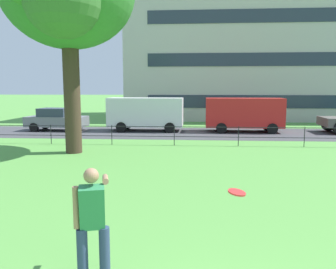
{
  "coord_description": "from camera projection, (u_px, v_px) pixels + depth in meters",
  "views": [
    {
      "loc": [
        -0.67,
        -2.48,
        2.87
      ],
      "look_at": [
        -1.47,
        8.38,
        1.4
      ],
      "focal_mm": 36.41,
      "sensor_mm": 36.0,
      "label": 1
    }
  ],
  "objects": [
    {
      "name": "apartment_building_background",
      "position": [
        268.0,
        44.0,
        33.85
      ],
      "size": [
        27.19,
        12.16,
        14.45
      ],
      "color": "#B7B2AD",
      "rests_on": "ground"
    },
    {
      "name": "street_strip",
      "position": [
        203.0,
        133.0,
        21.99
      ],
      "size": [
        80.0,
        6.06,
        0.01
      ],
      "primitive_type": "cube",
      "color": "#424247",
      "rests_on": "ground"
    },
    {
      "name": "frisbee",
      "position": [
        237.0,
        192.0,
        5.1
      ],
      "size": [
        0.36,
        0.36,
        0.07
      ],
      "color": "red"
    },
    {
      "name": "car_grey_left",
      "position": [
        56.0,
        119.0,
        23.25
      ],
      "size": [
        4.06,
        1.93,
        1.54
      ],
      "color": "slate",
      "rests_on": "ground"
    },
    {
      "name": "panel_van_right",
      "position": [
        146.0,
        112.0,
        23.04
      ],
      "size": [
        5.03,
        2.15,
        2.24
      ],
      "color": "white",
      "rests_on": "ground"
    },
    {
      "name": "park_fence",
      "position": [
        206.0,
        133.0,
        17.12
      ],
      "size": [
        29.01,
        0.04,
        1.0
      ],
      "color": "black",
      "rests_on": "ground"
    },
    {
      "name": "panel_van_far_left",
      "position": [
        244.0,
        113.0,
        22.53
      ],
      "size": [
        5.05,
        2.21,
        2.24
      ],
      "color": "red",
      "rests_on": "ground"
    },
    {
      "name": "person_thrower",
      "position": [
        93.0,
        222.0,
        4.97
      ],
      "size": [
        0.5,
        0.87,
        1.75
      ],
      "color": "navy",
      "rests_on": "ground"
    }
  ]
}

